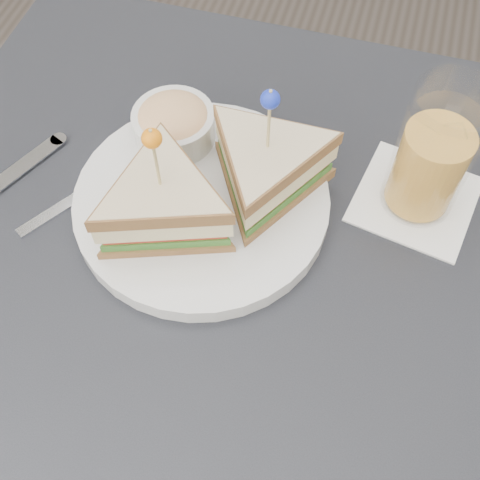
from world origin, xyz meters
name	(u,v)px	position (x,y,z in m)	size (l,w,h in m)	color
ground_plane	(234,442)	(0.00, 0.00, 0.00)	(3.50, 3.50, 0.00)	#3F3833
table	(229,302)	(0.00, 0.00, 0.67)	(0.80, 0.80, 0.75)	black
plate_meal	(208,183)	(-0.04, 0.07, 0.80)	(0.34, 0.33, 0.17)	silver
cutlery_fork	(97,185)	(-0.18, 0.07, 0.75)	(0.12, 0.17, 0.01)	silver
drink_set	(432,159)	(0.18, 0.15, 0.82)	(0.15, 0.15, 0.16)	white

